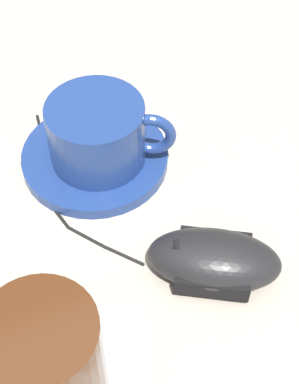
% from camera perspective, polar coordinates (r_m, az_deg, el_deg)
% --- Properties ---
extents(ground_plane, '(3.00, 3.00, 0.00)m').
position_cam_1_polar(ground_plane, '(0.51, 0.84, -5.85)').
color(ground_plane, '#B2A899').
extents(saucer, '(0.14, 0.14, 0.01)m').
position_cam_1_polar(saucer, '(0.57, -5.29, 3.36)').
color(saucer, navy).
rests_on(saucer, ground).
extents(coffee_cup, '(0.09, 0.11, 0.06)m').
position_cam_1_polar(coffee_cup, '(0.54, -4.95, 5.73)').
color(coffee_cup, navy).
rests_on(coffee_cup, saucer).
extents(computer_mouse, '(0.11, 0.12, 0.04)m').
position_cam_1_polar(computer_mouse, '(0.48, 6.26, -6.54)').
color(computer_mouse, black).
rests_on(computer_mouse, ground).
extents(mouse_cable, '(0.21, 0.06, 0.00)m').
position_cam_1_polar(mouse_cable, '(0.55, -8.30, -0.01)').
color(mouse_cable, black).
rests_on(mouse_cable, ground).
extents(drinking_glass, '(0.08, 0.08, 0.10)m').
position_cam_1_polar(drinking_glass, '(0.41, -9.79, -16.15)').
color(drinking_glass, '#4C2814').
rests_on(drinking_glass, napkin_under_glass).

